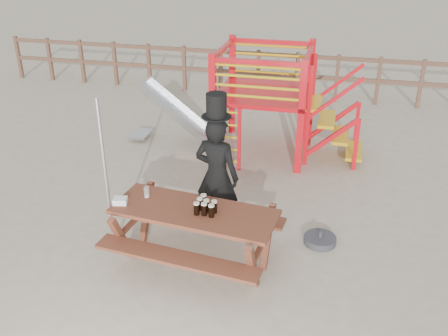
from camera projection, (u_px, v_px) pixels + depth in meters
ground at (204, 253)px, 6.98m from camera, size 60.00×60.00×0.00m
back_fence at (277, 69)px, 12.73m from camera, size 15.09×0.09×1.20m
playground_fort at (260, 99)px, 9.58m from camera, size 4.71×1.84×2.10m
picnic_table at (195, 230)px, 6.56m from camera, size 2.28×1.70×0.83m
man_with_hat at (217, 173)px, 7.06m from camera, size 0.73×0.55×2.13m
metal_pole at (106, 178)px, 6.60m from camera, size 0.05×0.05×2.23m
parasol_base at (320, 240)px, 7.16m from camera, size 0.46×0.46×0.20m
paper_bag at (120, 201)px, 6.55m from camera, size 0.21×0.18×0.08m
stout_pints at (205, 206)px, 6.34m from camera, size 0.28×0.30×0.17m
empty_glasses at (147, 192)px, 6.70m from camera, size 0.07×0.07×0.15m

